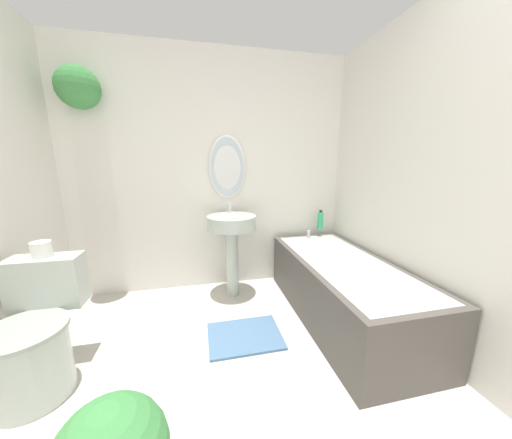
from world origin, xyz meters
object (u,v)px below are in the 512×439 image
object	(u,v)px
toilet	(35,339)
bathtub	(342,288)
shampoo_bottle	(320,220)
pedestal_sink	(232,233)
toilet_paper_roll	(42,249)

from	to	relation	value
toilet	bathtub	xyz separation A→B (m)	(2.13, 0.25, -0.04)
bathtub	shampoo_bottle	bearing A→B (deg)	78.97
pedestal_sink	shampoo_bottle	world-z (taller)	pedestal_sink
toilet	pedestal_sink	distance (m)	1.56
pedestal_sink	shampoo_bottle	xyz separation A→B (m)	(1.01, 0.16, 0.04)
toilet	toilet_paper_roll	size ratio (longest dim) A/B	6.70
toilet	toilet_paper_roll	world-z (taller)	toilet_paper_roll
toilet	toilet_paper_roll	distance (m)	0.52
shampoo_bottle	bathtub	bearing A→B (deg)	-101.03
shampoo_bottle	toilet_paper_roll	distance (m)	2.41
toilet_paper_roll	pedestal_sink	bearing A→B (deg)	26.69
toilet	bathtub	size ratio (longest dim) A/B	0.45
toilet	pedestal_sink	bearing A→B (deg)	33.85
bathtub	shampoo_bottle	world-z (taller)	shampoo_bottle
pedestal_sink	bathtub	world-z (taller)	pedestal_sink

